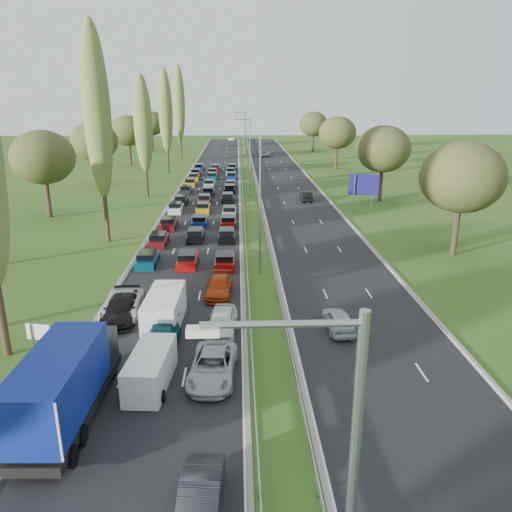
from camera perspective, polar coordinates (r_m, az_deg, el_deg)
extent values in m
plane|color=#2C4F18|center=(80.13, -0.71, 6.95)|extent=(260.00, 260.00, 0.00)
cube|color=black|center=(82.71, -5.47, 7.21)|extent=(10.50, 215.00, 0.04)
cube|color=black|center=(83.02, 3.95, 7.29)|extent=(10.50, 215.00, 0.04)
cube|color=gray|center=(82.47, -1.56, 7.64)|extent=(0.06, 215.00, 0.32)
cube|color=gray|center=(82.52, 0.05, 7.66)|extent=(0.06, 215.00, 0.32)
cylinder|color=gray|center=(42.69, 0.48, 5.57)|extent=(0.18, 0.18, 12.00)
cylinder|color=gray|center=(77.24, -0.69, 11.05)|extent=(0.18, 0.18, 12.00)
cylinder|color=gray|center=(112.07, -1.14, 13.13)|extent=(0.18, 0.18, 12.00)
cylinder|color=gray|center=(146.98, -1.38, 14.23)|extent=(0.18, 0.18, 12.00)
cylinder|color=#2D2116|center=(55.66, -16.82, 5.54)|extent=(0.44, 0.44, 7.92)
ellipsoid|color=#597431|center=(54.57, -17.75, 15.51)|extent=(2.80, 2.80, 17.60)
cylinder|color=#2D2116|center=(79.84, -12.40, 8.86)|extent=(0.44, 0.44, 6.48)
ellipsoid|color=#597431|center=(79.06, -12.78, 14.54)|extent=(2.80, 2.80, 14.40)
cylinder|color=#2D2116|center=(104.29, -10.04, 11.20)|extent=(0.44, 0.44, 7.20)
ellipsoid|color=#597431|center=(103.69, -10.31, 16.03)|extent=(2.80, 2.80, 16.00)
cylinder|color=#2D2116|center=(128.95, -8.56, 12.64)|extent=(0.44, 0.44, 7.92)
ellipsoid|color=#597431|center=(128.48, -8.77, 16.94)|extent=(2.80, 2.80, 17.60)
cylinder|color=#2D2116|center=(70.36, -22.66, 6.07)|extent=(0.56, 0.56, 4.84)
ellipsoid|color=#38471E|center=(69.61, -23.18, 10.32)|extent=(8.00, 8.00, 6.80)
cylinder|color=#2D2116|center=(92.91, -17.66, 9.14)|extent=(0.56, 0.56, 4.84)
ellipsoid|color=#38471E|center=(92.34, -17.97, 12.37)|extent=(8.00, 8.00, 6.80)
cylinder|color=#2D2116|center=(119.93, -14.19, 11.19)|extent=(0.56, 0.56, 4.84)
ellipsoid|color=#38471E|center=(119.49, -14.38, 13.71)|extent=(8.00, 8.00, 6.80)
cylinder|color=#2D2116|center=(151.25, -11.72, 12.61)|extent=(0.56, 0.56, 4.84)
ellipsoid|color=#38471E|center=(150.90, -11.85, 14.61)|extent=(8.00, 8.00, 6.80)
cylinder|color=#2D2116|center=(52.87, 21.86, 2.68)|extent=(0.56, 0.56, 4.84)
ellipsoid|color=#38471E|center=(51.86, 22.53, 8.31)|extent=(8.00, 8.00, 6.80)
cylinder|color=#2D2116|center=(77.75, 14.04, 7.90)|extent=(0.56, 0.56, 4.84)
ellipsoid|color=#38471E|center=(77.07, 14.34, 11.77)|extent=(8.00, 8.00, 6.80)
cylinder|color=#2D2116|center=(111.48, 9.16, 11.04)|extent=(0.56, 0.56, 4.84)
ellipsoid|color=#38471E|center=(111.01, 9.30, 13.75)|extent=(8.00, 8.00, 6.80)
cylinder|color=#2D2116|center=(145.82, 6.52, 12.68)|extent=(0.56, 0.56, 4.84)
ellipsoid|color=#38471E|center=(145.45, 6.60, 14.75)|extent=(8.00, 8.00, 6.80)
cube|color=#053F4C|center=(47.50, -12.28, -0.53)|extent=(1.75, 4.00, 0.80)
cube|color=#590F14|center=(53.69, -11.06, 1.67)|extent=(1.75, 4.00, 0.80)
cube|color=#590F14|center=(60.54, -9.93, 3.55)|extent=(1.75, 4.00, 0.80)
cube|color=silver|center=(68.97, -9.14, 5.33)|extent=(1.75, 4.00, 0.80)
cube|color=black|center=(74.09, -8.52, 6.21)|extent=(1.75, 4.00, 0.80)
cube|color=black|center=(82.28, -8.01, 7.38)|extent=(1.75, 4.00, 0.80)
cube|color=#BF990C|center=(89.31, -7.51, 8.21)|extent=(1.75, 4.00, 0.80)
cube|color=#BF990C|center=(95.50, -7.07, 8.84)|extent=(1.75, 4.00, 0.80)
cube|color=#590F14|center=(101.11, -6.91, 9.33)|extent=(1.75, 4.00, 0.80)
cube|color=navy|center=(108.88, -6.50, 9.94)|extent=(1.75, 4.00, 0.80)
cube|color=#A50C0A|center=(46.70, -7.80, -0.60)|extent=(1.75, 4.00, 0.80)
cube|color=black|center=(54.89, -6.91, 2.23)|extent=(1.75, 4.00, 0.80)
cube|color=navy|center=(60.98, -6.44, 3.81)|extent=(1.75, 4.00, 0.80)
cube|color=#BF990C|center=(68.48, -6.05, 5.36)|extent=(1.75, 4.00, 0.80)
cube|color=#590F14|center=(74.16, -5.90, 6.32)|extent=(1.75, 4.00, 0.80)
cube|color=black|center=(80.21, -5.43, 7.20)|extent=(1.75, 4.00, 0.80)
cube|color=#B2B7BC|center=(87.72, -5.36, 8.11)|extent=(1.75, 4.00, 0.80)
cube|color=#053F4C|center=(96.24, -5.02, 8.97)|extent=(1.75, 4.00, 0.80)
cube|color=#590F14|center=(101.55, -4.94, 9.43)|extent=(1.75, 4.00, 0.80)
cube|color=#A50C0A|center=(107.47, -4.67, 9.90)|extent=(1.75, 4.00, 0.80)
cube|color=#A50C0A|center=(46.06, -3.59, -0.73)|extent=(1.75, 4.00, 0.80)
cube|color=black|center=(54.56, -3.36, 2.23)|extent=(1.75, 4.00, 0.80)
cube|color=#A50C0A|center=(60.47, -3.17, 3.78)|extent=(1.75, 4.00, 0.80)
cube|color=silver|center=(65.88, -3.08, 4.94)|extent=(1.75, 4.00, 0.80)
cube|color=black|center=(75.20, -3.25, 6.55)|extent=(1.75, 4.00, 0.80)
cube|color=black|center=(82.47, -3.03, 7.55)|extent=(1.75, 4.00, 0.80)
cube|color=#053F4C|center=(86.67, -2.93, 8.05)|extent=(1.75, 4.00, 0.80)
cube|color=navy|center=(96.20, -2.82, 9.01)|extent=(1.75, 4.00, 0.80)
cube|color=silver|center=(102.15, -2.94, 9.52)|extent=(1.75, 4.00, 0.80)
cube|color=#053F4C|center=(108.23, -2.78, 9.99)|extent=(1.75, 4.00, 0.80)
imported|color=silver|center=(37.14, -15.07, -5.40)|extent=(2.72, 5.65, 1.55)
imported|color=black|center=(36.47, -15.15, -5.83)|extent=(2.34, 5.49, 1.58)
imported|color=#044649|center=(31.62, -10.75, -9.40)|extent=(2.07, 5.03, 1.46)
imported|color=#B7AD0C|center=(36.58, -9.57, -5.53)|extent=(1.62, 4.02, 1.37)
imported|color=black|center=(20.71, -6.42, -25.89)|extent=(1.77, 4.50, 1.46)
imported|color=#A5AAAE|center=(28.39, -4.98, -12.45)|extent=(2.84, 5.48, 1.47)
imported|color=#AB310A|center=(39.50, -4.27, -3.52)|extent=(2.19, 4.88, 1.39)
imported|color=silver|center=(33.33, -3.91, -7.51)|extent=(2.20, 4.77, 1.58)
imported|color=#AEB3B8|center=(34.16, 9.39, -7.23)|extent=(1.84, 4.19, 1.40)
imported|color=black|center=(76.00, 5.73, 6.83)|extent=(1.52, 4.29, 1.41)
imported|color=slate|center=(134.01, 0.94, 11.66)|extent=(2.98, 5.87, 1.59)
cube|color=black|center=(26.91, -20.40, -15.58)|extent=(2.51, 9.41, 0.50)
cube|color=navy|center=(25.02, -21.68, -13.35)|extent=(2.61, 7.11, 2.77)
cube|color=silver|center=(22.29, -24.71, -17.91)|extent=(2.55, 0.06, 2.67)
cube|color=black|center=(29.40, -18.48, -10.45)|extent=(2.55, 2.30, 2.20)
cylinder|color=black|center=(29.85, -18.31, -12.28)|extent=(2.20, 1.00, 1.00)
cylinder|color=black|center=(24.35, -22.97, -20.39)|extent=(2.20, 1.00, 1.00)
cube|color=silver|center=(28.10, -11.97, -12.51)|extent=(1.92, 4.80, 1.92)
cube|color=black|center=(29.96, -11.29, -10.65)|extent=(1.87, 0.77, 1.54)
cylinder|color=black|center=(29.89, -12.97, -12.13)|extent=(0.24, 0.65, 0.65)
cylinder|color=black|center=(27.03, -10.65, -15.44)|extent=(0.24, 0.65, 0.65)
cube|color=white|center=(34.71, -10.42, -6.02)|extent=(2.23, 5.57, 2.23)
cube|color=black|center=(36.98, -9.89, -4.65)|extent=(2.17, 0.89, 1.78)
cylinder|color=black|center=(36.78, -11.44, -6.03)|extent=(0.28, 0.76, 0.76)
cylinder|color=black|center=(33.31, -9.14, -8.51)|extent=(0.28, 0.76, 0.76)
cylinder|color=gray|center=(33.20, -24.15, -8.79)|extent=(0.16, 0.16, 2.10)
cylinder|color=gray|center=(32.91, -22.84, -8.85)|extent=(0.16, 0.16, 2.10)
cube|color=white|center=(32.83, -23.62, -7.96)|extent=(1.49, 0.37, 1.00)
cylinder|color=gray|center=(68.58, 11.17, 6.99)|extent=(0.16, 0.16, 5.20)
cylinder|color=gray|center=(69.16, 13.12, 6.95)|extent=(0.16, 0.16, 5.20)
cube|color=navy|center=(68.65, 12.21, 7.95)|extent=(3.96, 0.79, 2.80)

